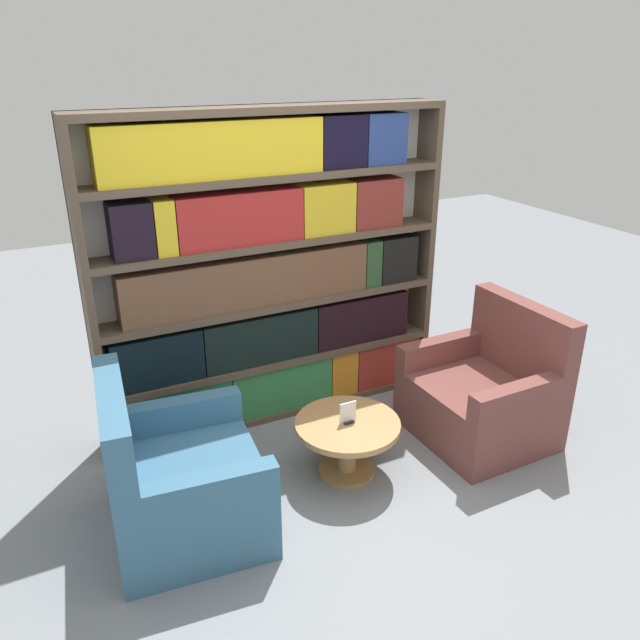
# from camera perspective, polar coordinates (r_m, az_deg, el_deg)

# --- Properties ---
(ground_plane) EXTENTS (14.00, 14.00, 0.00)m
(ground_plane) POSITION_cam_1_polar(r_m,az_deg,el_deg) (4.04, 3.61, -16.55)
(ground_plane) COLOR gray
(bookshelf) EXTENTS (2.60, 0.30, 2.27)m
(bookshelf) POSITION_cam_1_polar(r_m,az_deg,el_deg) (4.51, -4.37, 4.06)
(bookshelf) COLOR silver
(bookshelf) RESTS_ON ground_plane
(armchair_left) EXTENTS (0.93, 1.01, 0.97)m
(armchair_left) POSITION_cam_1_polar(r_m,az_deg,el_deg) (3.78, -12.79, -14.28)
(armchair_left) COLOR #386684
(armchair_left) RESTS_ON ground_plane
(armchair_right) EXTENTS (0.85, 0.94, 0.97)m
(armchair_right) POSITION_cam_1_polar(r_m,az_deg,el_deg) (4.68, 14.82, -6.61)
(armchair_right) COLOR brown
(armchair_right) RESTS_ON ground_plane
(coffee_table) EXTENTS (0.69, 0.69, 0.39)m
(coffee_table) POSITION_cam_1_polar(r_m,az_deg,el_deg) (4.14, 2.51, -10.59)
(coffee_table) COLOR #AD7F4C
(coffee_table) RESTS_ON ground_plane
(table_sign) EXTENTS (0.12, 0.06, 0.14)m
(table_sign) POSITION_cam_1_polar(r_m,az_deg,el_deg) (4.05, 2.56, -8.58)
(table_sign) COLOR black
(table_sign) RESTS_ON coffee_table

